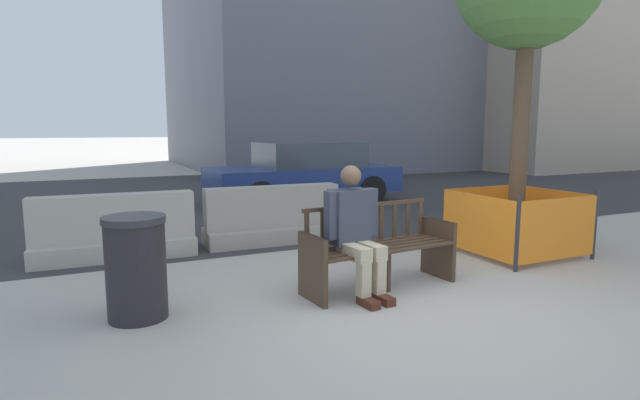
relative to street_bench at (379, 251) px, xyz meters
The scene contains 9 objects.
ground_plane 0.87m from the street_bench, 87.57° to the right, with size 200.00×200.00×0.00m, color #ADA89E.
street_asphalt 7.93m from the street_bench, 89.76° to the left, with size 120.00×12.00×0.01m, color #333335.
street_bench is the anchor object (origin of this frame).
seated_person 0.46m from the street_bench, 165.51° to the right, with size 0.59×0.75×1.31m.
jersey_barrier_centre 2.53m from the street_bench, 96.53° to the left, with size 2.02×0.75×0.84m.
jersey_barrier_left 3.52m from the street_bench, 134.48° to the left, with size 2.03×0.76×0.84m.
construction_fence 2.50m from the street_bench, 11.19° to the left, with size 1.40×1.40×0.91m.
car_sedan_mid 6.26m from the street_bench, 74.00° to the left, with size 4.21×2.02×1.37m.
trash_bin 2.41m from the street_bench, behind, with size 0.54×0.54×0.92m.
Camera 1 is at (-2.77, -3.62, 1.68)m, focal length 28.00 mm.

